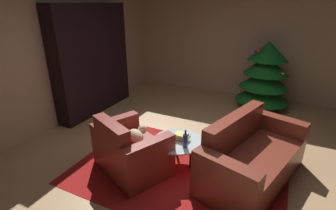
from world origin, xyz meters
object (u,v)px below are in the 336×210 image
at_px(bookshelf_unit, 97,59).
at_px(armchair_red, 130,151).
at_px(book_stack_on_table, 181,137).
at_px(couch_red, 251,158).
at_px(coffee_table, 178,143).
at_px(bottle_on_table, 185,140).
at_px(decorated_tree, 265,75).

distance_m(bookshelf_unit, armchair_red, 2.58).
height_order(bookshelf_unit, book_stack_on_table, bookshelf_unit).
bearing_deg(bookshelf_unit, couch_red, -17.10).
relative_size(couch_red, book_stack_on_table, 8.26).
relative_size(armchair_red, coffee_table, 1.72).
bearing_deg(couch_red, armchair_red, -160.35).
bearing_deg(book_stack_on_table, coffee_table, -134.24).
bearing_deg(bottle_on_table, coffee_table, 141.97).
bearing_deg(bookshelf_unit, coffee_table, -26.63).
bearing_deg(decorated_tree, armchair_red, -113.15).
bearing_deg(decorated_tree, coffee_table, -106.05).
bearing_deg(couch_red, bottle_on_table, -160.91).
height_order(bottle_on_table, decorated_tree, decorated_tree).
xyz_separation_m(book_stack_on_table, decorated_tree, (0.78, 2.79, 0.28)).
height_order(couch_red, decorated_tree, decorated_tree).
relative_size(armchair_red, book_stack_on_table, 5.50).
height_order(armchair_red, coffee_table, armchair_red).
xyz_separation_m(couch_red, coffee_table, (-0.98, -0.17, 0.07)).
xyz_separation_m(bookshelf_unit, book_stack_on_table, (2.44, -1.18, -0.66)).
xyz_separation_m(bookshelf_unit, decorated_tree, (3.22, 1.61, -0.38)).
xyz_separation_m(couch_red, bottle_on_table, (-0.83, -0.29, 0.21)).
relative_size(bookshelf_unit, bottle_on_table, 8.70).
relative_size(bookshelf_unit, book_stack_on_table, 9.90).
bearing_deg(bottle_on_table, decorated_tree, 77.41).
bearing_deg(bookshelf_unit, armchair_red, -40.72).
relative_size(couch_red, bottle_on_table, 7.25).
bearing_deg(bottle_on_table, bookshelf_unit, 152.61).
distance_m(coffee_table, decorated_tree, 2.96).
bearing_deg(armchair_red, bottle_on_table, 20.31).
xyz_separation_m(bookshelf_unit, couch_red, (3.39, -1.04, -0.82)).
distance_m(bottle_on_table, decorated_tree, 3.02).
relative_size(book_stack_on_table, bottle_on_table, 0.88).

